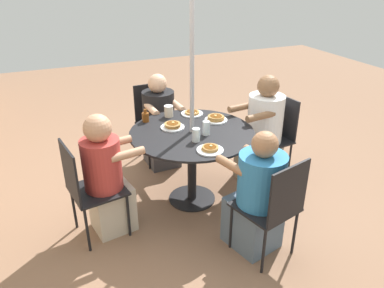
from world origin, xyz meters
The scene contains 19 objects.
ground_plane centered at (0.00, 0.00, 0.00)m, with size 12.00×12.00×0.00m, color #8C664C.
patio_table centered at (0.00, 0.00, 0.62)m, with size 1.18×1.18×0.75m.
umbrella_pole centered at (0.00, 0.00, 1.12)m, with size 0.04×0.04×2.23m, color #ADADB2.
patio_chair_north centered at (-1.01, -0.26, 0.51)m, with size 0.52×0.52×0.90m.
diner_north centered at (-0.83, -0.22, 0.48)m, with size 0.56×0.47×1.07m.
patio_chair_east centered at (0.13, -1.03, 0.51)m, with size 0.48×0.48×0.90m.
diner_east centered at (0.11, -0.86, 0.53)m, with size 0.42×0.57×1.17m.
patio_chair_south centered at (1.04, 0.05, 0.51)m, with size 0.45×0.45×0.90m.
diner_south centered at (0.86, 0.04, 0.49)m, with size 0.54×0.38×1.08m.
patio_chair_west centered at (-0.18, 1.02, 0.51)m, with size 0.49×0.49×0.90m.
diner_west centered at (-0.15, 0.85, 0.52)m, with size 0.39×0.51×1.11m.
pancake_plate_a centered at (-0.43, 0.01, 0.77)m, with size 0.23×0.23×0.05m.
pancake_plate_b centered at (0.40, -0.17, 0.77)m, with size 0.23×0.23×0.05m.
pancake_plate_c centered at (0.15, 0.14, 0.77)m, with size 0.23×0.23×0.06m.
pancake_plate_d centered at (0.15, -0.32, 0.78)m, with size 0.23×0.23×0.06m.
syrup_bottle centered at (0.40, 0.33, 0.80)m, with size 0.09×0.07×0.13m.
coffee_cup centered at (0.44, 0.07, 0.81)m, with size 0.09×0.09×0.12m.
drinking_glass_a centered at (-0.21, 0.05, 0.81)m, with size 0.07×0.07×0.12m, color silver.
drinking_glass_b centered at (-0.11, -0.09, 0.82)m, with size 0.07×0.07×0.13m, color silver.
Camera 1 is at (-2.95, 1.24, 2.19)m, focal length 35.00 mm.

